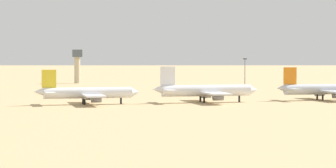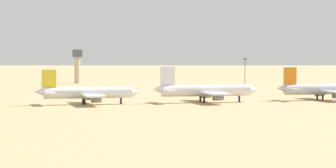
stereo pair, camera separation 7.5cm
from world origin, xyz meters
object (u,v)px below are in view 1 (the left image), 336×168
at_px(parked_jet_orange_3, 323,89).
at_px(parked_jet_white_2, 205,91).
at_px(control_tower, 77,63).
at_px(light_pole_mid, 245,70).
at_px(parked_jet_yellow_1, 87,93).

bearing_deg(parked_jet_orange_3, parked_jet_white_2, -177.74).
height_order(parked_jet_orange_3, control_tower, control_tower).
xyz_separation_m(parked_jet_white_2, light_pole_mid, (46.10, 106.30, 4.17)).
bearing_deg(parked_jet_white_2, parked_jet_orange_3, 3.86).
distance_m(parked_jet_yellow_1, parked_jet_white_2, 40.27).
xyz_separation_m(parked_jet_yellow_1, light_pole_mid, (86.32, 108.41, 4.45)).
height_order(parked_jet_white_2, parked_jet_orange_3, parked_jet_white_2).
relative_size(parked_jet_yellow_1, parked_jet_white_2, 0.93).
distance_m(parked_jet_yellow_1, parked_jet_orange_3, 84.50).
height_order(parked_jet_yellow_1, parked_jet_orange_3, parked_jet_orange_3).
bearing_deg(parked_jet_yellow_1, control_tower, 84.43).
distance_m(parked_jet_orange_3, light_pole_mid, 101.81).
bearing_deg(parked_jet_orange_3, control_tower, 109.58).
relative_size(parked_jet_orange_3, light_pole_mid, 2.53).
xyz_separation_m(parked_jet_white_2, control_tower, (-28.80, 173.73, 7.08)).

